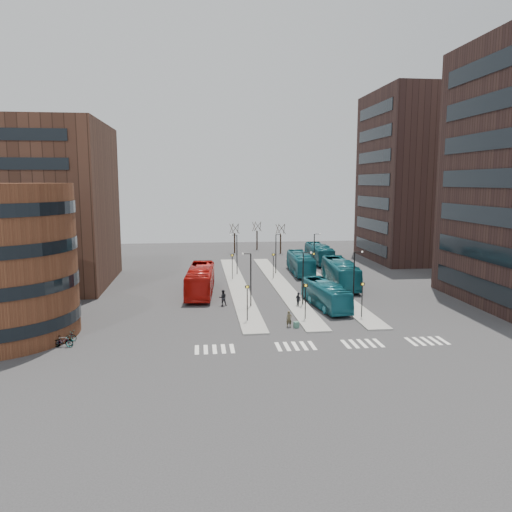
{
  "coord_description": "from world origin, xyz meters",
  "views": [
    {
      "loc": [
        -9.22,
        -36.96,
        14.11
      ],
      "look_at": [
        -2.12,
        23.87,
        5.0
      ],
      "focal_mm": 35.0,
      "sensor_mm": 36.0,
      "label": 1
    }
  ],
  "objects": [
    {
      "name": "lamp_posts",
      "position": [
        2.64,
        28.0,
        3.58
      ],
      "size": [
        14.04,
        20.24,
        6.12
      ],
      "color": "black",
      "rests_on": "ground"
    },
    {
      "name": "teal_bus_c",
      "position": [
        9.98,
        28.23,
        1.79
      ],
      "size": [
        3.96,
        13.04,
        3.58
      ],
      "primitive_type": "imported",
      "rotation": [
        0.0,
        0.0,
        -0.07
      ],
      "color": "#145B68",
      "rests_on": "ground"
    },
    {
      "name": "tower_far",
      "position": [
        31.98,
        50.0,
        15.0
      ],
      "size": [
        20.12,
        20.0,
        30.0
      ],
      "color": "#321F1C",
      "rests_on": "ground"
    },
    {
      "name": "island_mid",
      "position": [
        2.0,
        30.0,
        0.07
      ],
      "size": [
        2.5,
        45.0,
        0.15
      ],
      "primitive_type": "cube",
      "color": "gray",
      "rests_on": "ground"
    },
    {
      "name": "teal_bus_d",
      "position": [
        11.77,
        47.55,
        1.66
      ],
      "size": [
        2.93,
        11.97,
        3.32
      ],
      "primitive_type": "imported",
      "rotation": [
        0.0,
        0.0,
        -0.01
      ],
      "color": "#135360",
      "rests_on": "ground"
    },
    {
      "name": "island_left",
      "position": [
        -4.0,
        30.0,
        0.07
      ],
      "size": [
        2.5,
        45.0,
        0.15
      ],
      "primitive_type": "cube",
      "color": "gray",
      "rests_on": "ground"
    },
    {
      "name": "traveller",
      "position": [
        -0.51,
        9.73,
        0.81
      ],
      "size": [
        0.62,
        0.43,
        1.61
      ],
      "primitive_type": "imported",
      "rotation": [
        0.0,
        0.0,
        0.08
      ],
      "color": "#463F2A",
      "rests_on": "ground"
    },
    {
      "name": "bare_trees",
      "position": [
        2.67,
        62.67,
        2.72
      ],
      "size": [
        10.97,
        8.14,
        5.9
      ],
      "color": "black",
      "rests_on": "ground"
    },
    {
      "name": "commuter_a",
      "position": [
        -6.53,
        19.05,
        0.94
      ],
      "size": [
        0.98,
        0.8,
        1.87
      ],
      "primitive_type": "imported",
      "rotation": [
        0.0,
        0.0,
        3.24
      ],
      "color": "black",
      "rests_on": "ground"
    },
    {
      "name": "suitcase",
      "position": [
        0.15,
        9.41,
        0.3
      ],
      "size": [
        0.58,
        0.51,
        0.6
      ],
      "primitive_type": "cube",
      "rotation": [
        0.0,
        0.0,
        0.32
      ],
      "color": "navy",
      "rests_on": "ground"
    },
    {
      "name": "teal_bus_b",
      "position": [
        6.47,
        37.97,
        1.62
      ],
      "size": [
        3.14,
        11.75,
        3.25
      ],
      "primitive_type": "imported",
      "rotation": [
        0.0,
        0.0,
        -0.04
      ],
      "color": "#155C6B",
      "rests_on": "ground"
    },
    {
      "name": "bicycle_mid",
      "position": [
        -21.0,
        6.15,
        0.51
      ],
      "size": [
        1.72,
        0.62,
        1.01
      ],
      "primitive_type": "imported",
      "rotation": [
        0.0,
        0.0,
        1.66
      ],
      "color": "gray",
      "rests_on": "ground"
    },
    {
      "name": "office_block",
      "position": [
        -34.0,
        33.98,
        11.0
      ],
      "size": [
        25.0,
        20.12,
        22.0
      ],
      "color": "#492D22",
      "rests_on": "ground"
    },
    {
      "name": "ground",
      "position": [
        0.0,
        0.0,
        0.0
      ],
      "size": [
        160.0,
        160.0,
        0.0
      ],
      "primitive_type": "plane",
      "color": "#29292C",
      "rests_on": "ground"
    },
    {
      "name": "teal_bus_a",
      "position": [
        5.0,
        16.98,
        1.46
      ],
      "size": [
        3.56,
        10.66,
        2.91
      ],
      "primitive_type": "imported",
      "rotation": [
        0.0,
        0.0,
        0.11
      ],
      "color": "#165F6E",
      "rests_on": "ground"
    },
    {
      "name": "red_bus",
      "position": [
        -9.05,
        25.35,
        1.8
      ],
      "size": [
        3.94,
        13.1,
        3.6
      ],
      "primitive_type": "imported",
      "rotation": [
        0.0,
        0.0,
        -0.07
      ],
      "color": "#AF120D",
      "rests_on": "ground"
    },
    {
      "name": "commuter_c",
      "position": [
        4.99,
        14.28,
        0.88
      ],
      "size": [
        0.71,
        1.17,
        1.76
      ],
      "primitive_type": "imported",
      "rotation": [
        0.0,
        0.0,
        4.76
      ],
      "color": "black",
      "rests_on": "ground"
    },
    {
      "name": "island_right",
      "position": [
        8.0,
        30.0,
        0.07
      ],
      "size": [
        2.5,
        45.0,
        0.15
      ],
      "primitive_type": "cube",
      "color": "gray",
      "rests_on": "ground"
    },
    {
      "name": "sign_poles",
      "position": [
        1.6,
        23.0,
        2.41
      ],
      "size": [
        12.45,
        22.12,
        3.65
      ],
      "color": "black",
      "rests_on": "ground"
    },
    {
      "name": "commuter_b",
      "position": [
        1.97,
        17.41,
        0.85
      ],
      "size": [
        0.76,
        1.08,
        1.7
      ],
      "primitive_type": "imported",
      "rotation": [
        0.0,
        0.0,
        1.95
      ],
      "color": "black",
      "rests_on": "ground"
    },
    {
      "name": "bicycle_far",
      "position": [
        -21.0,
        7.88,
        0.47
      ],
      "size": [
        1.89,
        1.27,
        0.94
      ],
      "primitive_type": "imported",
      "rotation": [
        0.0,
        0.0,
        1.17
      ],
      "color": "gray",
      "rests_on": "ground"
    },
    {
      "name": "crosswalk_stripes",
      "position": [
        1.75,
        4.0,
        0.01
      ],
      "size": [
        22.35,
        2.4,
        0.01
      ],
      "color": "silver",
      "rests_on": "ground"
    },
    {
      "name": "bicycle_near",
      "position": [
        -21.0,
        6.07,
        0.5
      ],
      "size": [
        1.99,
        1.01,
        1.0
      ],
      "primitive_type": "imported",
      "rotation": [
        0.0,
        0.0,
        1.38
      ],
      "color": "gray",
      "rests_on": "ground"
    }
  ]
}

